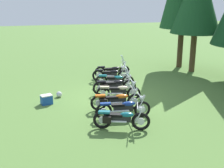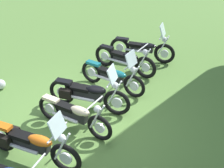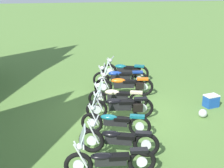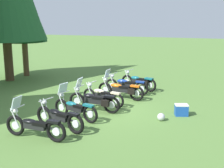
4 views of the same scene
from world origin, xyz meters
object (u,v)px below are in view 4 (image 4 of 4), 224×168
object	(u,v)px
motorcycle_7	(139,82)
dropped_helmet	(161,117)
motorcycle_6	(126,85)
motorcycle_1	(59,117)
motorcycle_3	(94,100)
pine_tree_5	(22,3)
picnic_cooler	(181,110)
motorcycle_5	(121,89)
motorcycle_4	(102,96)
motorcycle_0	(34,126)
motorcycle_2	(75,108)

from	to	relation	value
motorcycle_7	dropped_helmet	xyz separation A→B (m)	(-4.42, -1.89, -0.31)
dropped_helmet	motorcycle_6	bearing A→B (deg)	34.26
motorcycle_1	dropped_helmet	bearing A→B (deg)	-131.90
motorcycle_3	motorcycle_6	xyz separation A→B (m)	(3.16, -0.49, -0.03)
motorcycle_7	dropped_helmet	bearing A→B (deg)	133.93
motorcycle_1	pine_tree_5	xyz separation A→B (m)	(7.86, 6.49, 4.16)
motorcycle_6	picnic_cooler	bearing A→B (deg)	146.26
motorcycle_5	motorcycle_6	size ratio (longest dim) A/B	1.01
motorcycle_7	dropped_helmet	size ratio (longest dim) A/B	7.10
motorcycle_1	motorcycle_4	bearing A→B (deg)	-81.79
motorcycle_1	motorcycle_5	size ratio (longest dim) A/B	0.92
motorcycle_0	motorcycle_6	bearing A→B (deg)	-98.81
motorcycle_2	picnic_cooler	size ratio (longest dim) A/B	3.51
motorcycle_6	pine_tree_5	size ratio (longest dim) A/B	0.33
motorcycle_1	motorcycle_2	distance (m)	1.15
motorcycle_2	pine_tree_5	world-z (taller)	pine_tree_5
motorcycle_3	motorcycle_1	bearing A→B (deg)	82.25
motorcycle_1	pine_tree_5	world-z (taller)	pine_tree_5
pine_tree_5	picnic_cooler	size ratio (longest dim) A/B	11.77
motorcycle_0	picnic_cooler	xyz separation A→B (m)	(3.84, -4.32, -0.22)
motorcycle_0	motorcycle_1	xyz separation A→B (m)	(0.98, -0.38, -0.01)
motorcycle_2	motorcycle_7	size ratio (longest dim) A/B	1.01
motorcycle_0	motorcycle_4	distance (m)	4.26
motorcycle_3	motorcycle_6	size ratio (longest dim) A/B	0.99
motorcycle_5	pine_tree_5	bearing A→B (deg)	-16.64
motorcycle_4	motorcycle_2	bearing A→B (deg)	94.24
motorcycle_2	pine_tree_5	bearing A→B (deg)	-28.08
pine_tree_5	dropped_helmet	distance (m)	12.23
motorcycle_1	motorcycle_3	world-z (taller)	motorcycle_3
motorcycle_4	motorcycle_5	distance (m)	1.34
pine_tree_5	dropped_helmet	xyz separation A→B (m)	(-5.86, -9.76, -4.46)
motorcycle_3	motorcycle_7	world-z (taller)	motorcycle_3
motorcycle_7	picnic_cooler	size ratio (longest dim) A/B	3.49
motorcycle_2	motorcycle_4	bearing A→B (deg)	-83.62
motorcycle_6	motorcycle_3	bearing A→B (deg)	88.00
pine_tree_5	picnic_cooler	bearing A→B (deg)	-115.63
dropped_helmet	motorcycle_1	bearing A→B (deg)	121.41
motorcycle_1	motorcycle_2	world-z (taller)	motorcycle_2
motorcycle_2	motorcycle_1	bearing A→B (deg)	103.97
motorcycle_4	picnic_cooler	distance (m)	3.49
motorcycle_1	picnic_cooler	size ratio (longest dim) A/B	3.63
motorcycle_0	dropped_helmet	size ratio (longest dim) A/B	7.72
motorcycle_4	motorcycle_5	bearing A→B (deg)	-96.14
motorcycle_4	motorcycle_7	size ratio (longest dim) A/B	1.02
motorcycle_5	motorcycle_7	size ratio (longest dim) A/B	1.13
motorcycle_7	dropped_helmet	distance (m)	4.82
motorcycle_1	dropped_helmet	xyz separation A→B (m)	(2.00, -3.27, -0.30)
motorcycle_0	pine_tree_5	xyz separation A→B (m)	(8.84, 6.11, 4.16)
motorcycle_4	motorcycle_7	world-z (taller)	motorcycle_7
motorcycle_5	dropped_helmet	size ratio (longest dim) A/B	8.03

